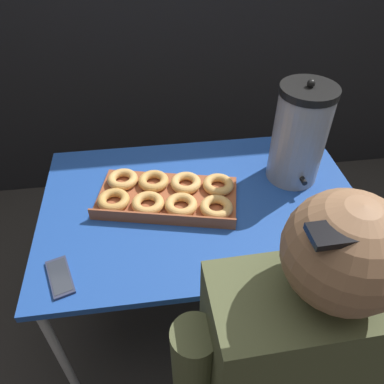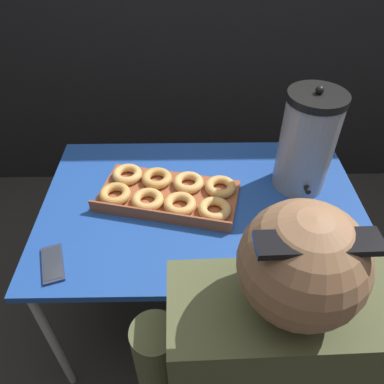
% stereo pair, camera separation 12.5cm
% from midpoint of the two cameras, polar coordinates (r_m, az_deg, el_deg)
% --- Properties ---
extents(ground_plane, '(12.00, 12.00, 0.00)m').
position_cam_midpoint_polar(ground_plane, '(2.04, -0.66, -16.72)').
color(ground_plane, '#2D2B28').
extents(folding_table, '(1.25, 0.83, 0.73)m').
position_cam_midpoint_polar(folding_table, '(1.50, -0.86, -2.99)').
color(folding_table, '#1E479E').
rests_on(folding_table, ground).
extents(donut_box, '(0.59, 0.40, 0.05)m').
position_cam_midpoint_polar(donut_box, '(1.47, -6.25, -0.52)').
color(donut_box, brown).
rests_on(donut_box, folding_table).
extents(coffee_urn, '(0.22, 0.24, 0.43)m').
position_cam_midpoint_polar(coffee_urn, '(1.52, 13.80, 8.38)').
color(coffee_urn, '#939399').
rests_on(coffee_urn, folding_table).
extents(cell_phone, '(0.11, 0.17, 0.01)m').
position_cam_midpoint_polar(cell_phone, '(1.32, -22.11, -12.03)').
color(cell_phone, '#2D334C').
rests_on(cell_phone, folding_table).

